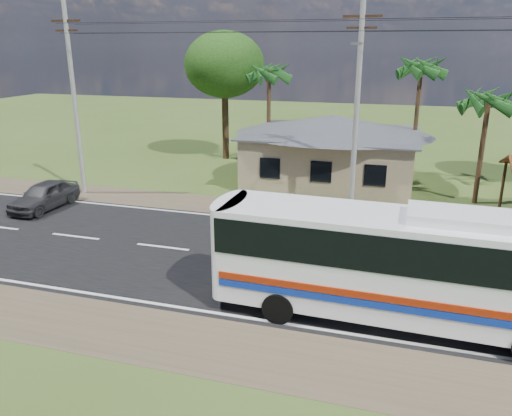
{
  "coord_description": "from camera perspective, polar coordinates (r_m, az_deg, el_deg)",
  "views": [
    {
      "loc": [
        5.29,
        -18.44,
        8.55
      ],
      "look_at": [
        -0.48,
        1.0,
        1.9
      ],
      "focal_mm": 35.0,
      "sensor_mm": 36.0,
      "label": 1
    }
  ],
  "objects": [
    {
      "name": "house",
      "position": [
        32.27,
        8.69,
        7.4
      ],
      "size": [
        12.4,
        10.0,
        5.0
      ],
      "color": "tan",
      "rests_on": "ground"
    },
    {
      "name": "palm_near",
      "position": [
        29.87,
        25.06,
        11.04
      ],
      "size": [
        2.8,
        2.8,
        6.7
      ],
      "color": "#47301E",
      "rests_on": "ground"
    },
    {
      "name": "road",
      "position": [
        20.99,
        0.49,
        -5.85
      ],
      "size": [
        120.0,
        16.0,
        0.03
      ],
      "color": "black",
      "rests_on": "ground"
    },
    {
      "name": "motorcycle",
      "position": [
        26.41,
        25.16,
        -1.47
      ],
      "size": [
        1.86,
        1.07,
        0.92
      ],
      "primitive_type": "imported",
      "rotation": [
        0.0,
        0.0,
        1.3
      ],
      "color": "black",
      "rests_on": "ground"
    },
    {
      "name": "palm_mid",
      "position": [
        33.97,
        18.36,
        14.93
      ],
      "size": [
        2.8,
        2.8,
        8.2
      ],
      "color": "#47301E",
      "rests_on": "ground"
    },
    {
      "name": "utility_poles",
      "position": [
        25.21,
        10.69,
        11.52
      ],
      "size": [
        32.8,
        2.22,
        11.0
      ],
      "color": "#9E9E99",
      "rests_on": "ground"
    },
    {
      "name": "small_car",
      "position": [
        29.51,
        -23.04,
        1.34
      ],
      "size": [
        1.89,
        4.42,
        1.49
      ],
      "primitive_type": "imported",
      "rotation": [
        0.0,
        0.0,
        -0.03
      ],
      "color": "#29292B",
      "rests_on": "ground"
    },
    {
      "name": "palm_far",
      "position": [
        35.72,
        1.49,
        15.14
      ],
      "size": [
        2.8,
        2.8,
        7.7
      ],
      "color": "#47301E",
      "rests_on": "ground"
    },
    {
      "name": "coach_bus",
      "position": [
        16.22,
        18.27,
        -5.73
      ],
      "size": [
        12.66,
        3.0,
        3.91
      ],
      "rotation": [
        0.0,
        0.0,
        -0.03
      ],
      "color": "white",
      "rests_on": "ground"
    },
    {
      "name": "tree_behind_house",
      "position": [
        38.81,
        -3.64,
        16.0
      ],
      "size": [
        6.0,
        6.0,
        9.61
      ],
      "color": "#47301E",
      "rests_on": "ground"
    },
    {
      "name": "ground",
      "position": [
        21.0,
        0.49,
        -5.87
      ],
      "size": [
        120.0,
        120.0,
        0.0
      ],
      "primitive_type": "plane",
      "color": "#374D1B",
      "rests_on": "ground"
    }
  ]
}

